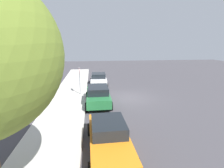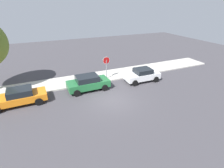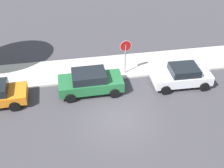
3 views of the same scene
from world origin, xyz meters
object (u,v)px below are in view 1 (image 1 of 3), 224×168
Objects in this scene: parked_car_green at (98,95)px; parked_car_white at (99,79)px; parked_car_orange at (109,137)px; stop_sign at (80,76)px.

parked_car_white is (6.03, -0.30, -0.04)m from parked_car_green.
parked_car_green is 1.06× the size of parked_car_white.
parked_car_green is at bearing 2.55° from parked_car_orange.
parked_car_green is 0.88× the size of parked_car_orange.
stop_sign is 9.03m from parked_car_orange.
parked_car_white is at bearing -2.82° from parked_car_green.
parked_car_white is at bearing -28.59° from stop_sign.
parked_car_white reaches higher than parked_car_orange.
parked_car_green is 6.18m from parked_car_orange.
parked_car_orange is at bearing -168.13° from stop_sign.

